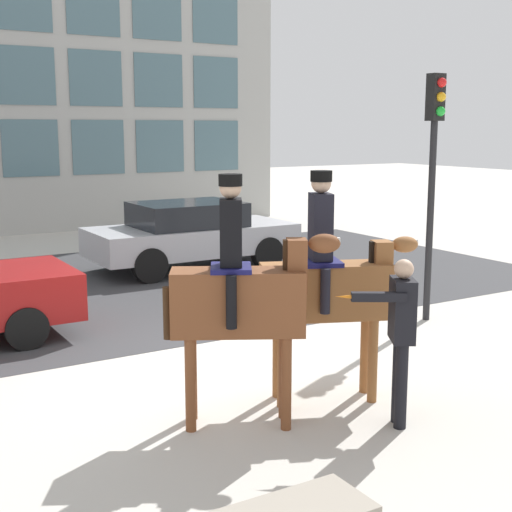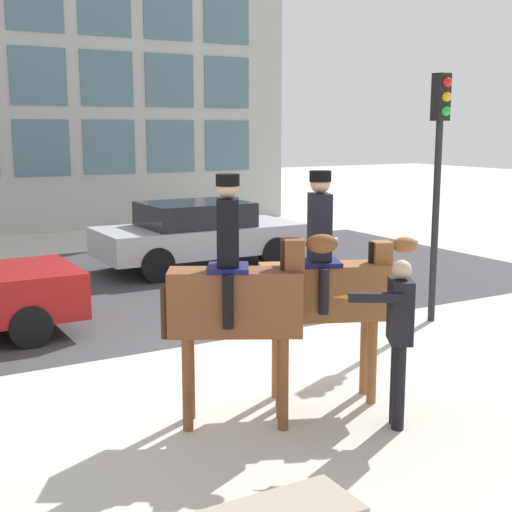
{
  "view_description": "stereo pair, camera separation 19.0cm",
  "coord_description": "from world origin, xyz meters",
  "views": [
    {
      "loc": [
        -4.12,
        -8.45,
        3.08
      ],
      "look_at": [
        0.16,
        -1.32,
        1.59
      ],
      "focal_mm": 50.0,
      "sensor_mm": 36.0,
      "label": 1
    },
    {
      "loc": [
        -3.96,
        -8.54,
        3.08
      ],
      "look_at": [
        0.16,
        -1.32,
        1.59
      ],
      "focal_mm": 50.0,
      "sensor_mm": 36.0,
      "label": 2
    }
  ],
  "objects": [
    {
      "name": "ground_plane",
      "position": [
        0.0,
        0.0,
        0.0
      ],
      "size": [
        80.0,
        80.0,
        0.0
      ],
      "primitive_type": "plane",
      "color": "beige"
    },
    {
      "name": "street_car_far_lane",
      "position": [
        2.66,
        5.66,
        0.79
      ],
      "size": [
        4.5,
        2.07,
        1.49
      ],
      "color": "#B7B7BC",
      "rests_on": "ground_plane"
    },
    {
      "name": "road_surface",
      "position": [
        0.0,
        4.75,
        0.0
      ],
      "size": [
        18.5,
        8.5,
        0.01
      ],
      "color": "#38383A",
      "rests_on": "ground_plane"
    },
    {
      "name": "traffic_light",
      "position": [
        4.08,
        -0.22,
        2.63
      ],
      "size": [
        0.24,
        0.29,
        3.92
      ],
      "color": "black",
      "rests_on": "ground_plane"
    },
    {
      "name": "mounted_horse_companion",
      "position": [
        0.6,
        -2.17,
        1.35
      ],
      "size": [
        1.77,
        0.98,
        2.63
      ],
      "rotation": [
        0.0,
        0.0,
        -0.4
      ],
      "color": "brown",
      "rests_on": "ground_plane"
    },
    {
      "name": "mounted_horse_lead",
      "position": [
        -0.59,
        -2.27,
        1.39
      ],
      "size": [
        1.67,
        1.11,
        2.64
      ],
      "rotation": [
        0.0,
        0.0,
        -0.5
      ],
      "color": "brown",
      "rests_on": "ground_plane"
    },
    {
      "name": "pedestrian_bystander",
      "position": [
        0.8,
        -3.14,
        1.05
      ],
      "size": [
        0.91,
        0.47,
        1.78
      ],
      "rotation": [
        0.0,
        0.0,
        2.59
      ],
      "color": "black",
      "rests_on": "ground_plane"
    }
  ]
}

